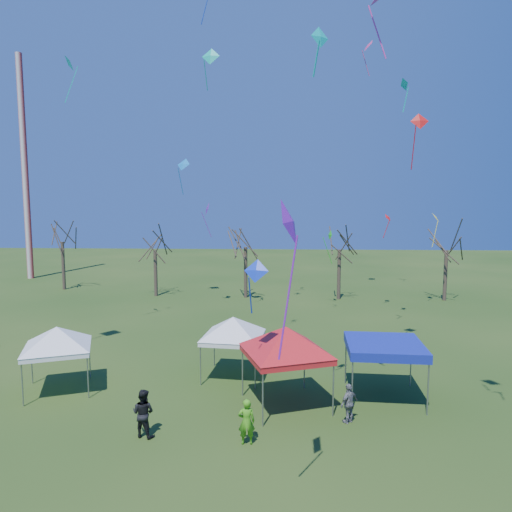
{
  "coord_description": "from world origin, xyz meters",
  "views": [
    {
      "loc": [
        0.73,
        -16.6,
        8.45
      ],
      "look_at": [
        -0.3,
        3.0,
        6.24
      ],
      "focal_mm": 32.0,
      "sensor_mm": 36.0,
      "label": 1
    }
  ],
  "objects_px": {
    "tree_2": "(246,229)",
    "tree_3": "(340,232)",
    "radio_mast": "(25,168)",
    "person_grey": "(349,403)",
    "tent_white_mid": "(233,321)",
    "person_green": "(247,422)",
    "tree_0": "(61,225)",
    "tent_blue": "(384,347)",
    "tree_1": "(155,234)",
    "tent_red": "(286,332)",
    "tent_white_west": "(57,331)",
    "tree_4": "(447,232)",
    "person_dark": "(143,413)"
  },
  "relations": [
    {
      "from": "tent_white_west",
      "to": "person_green",
      "type": "height_order",
      "value": "tent_white_west"
    },
    {
      "from": "tree_0",
      "to": "tree_4",
      "type": "height_order",
      "value": "tree_0"
    },
    {
      "from": "tree_1",
      "to": "tent_white_west",
      "type": "xyz_separation_m",
      "value": [
        1.47,
        -21.74,
        -3.0
      ]
    },
    {
      "from": "radio_mast",
      "to": "person_green",
      "type": "bearing_deg",
      "value": -51.99
    },
    {
      "from": "person_grey",
      "to": "tree_3",
      "type": "bearing_deg",
      "value": -137.75
    },
    {
      "from": "tree_4",
      "to": "tent_white_mid",
      "type": "relative_size",
      "value": 2.01
    },
    {
      "from": "tree_3",
      "to": "tent_white_mid",
      "type": "bearing_deg",
      "value": -111.69
    },
    {
      "from": "tent_white_mid",
      "to": "person_grey",
      "type": "height_order",
      "value": "tent_white_mid"
    },
    {
      "from": "radio_mast",
      "to": "tree_0",
      "type": "relative_size",
      "value": 2.96
    },
    {
      "from": "tent_white_west",
      "to": "tent_white_mid",
      "type": "height_order",
      "value": "tent_white_mid"
    },
    {
      "from": "tent_white_west",
      "to": "tent_red",
      "type": "xyz_separation_m",
      "value": [
        10.3,
        -1.01,
        0.4
      ]
    },
    {
      "from": "tree_2",
      "to": "tent_blue",
      "type": "distance_m",
      "value": 23.18
    },
    {
      "from": "radio_mast",
      "to": "person_dark",
      "type": "height_order",
      "value": "radio_mast"
    },
    {
      "from": "person_dark",
      "to": "tree_3",
      "type": "bearing_deg",
      "value": -98.0
    },
    {
      "from": "person_dark",
      "to": "tree_4",
      "type": "bearing_deg",
      "value": -113.81
    },
    {
      "from": "person_grey",
      "to": "person_green",
      "type": "relative_size",
      "value": 0.95
    },
    {
      "from": "radio_mast",
      "to": "person_grey",
      "type": "bearing_deg",
      "value": -46.8
    },
    {
      "from": "tent_white_west",
      "to": "person_green",
      "type": "relative_size",
      "value": 2.21
    },
    {
      "from": "tent_red",
      "to": "person_dark",
      "type": "relative_size",
      "value": 2.38
    },
    {
      "from": "tent_white_west",
      "to": "person_grey",
      "type": "relative_size",
      "value": 2.33
    },
    {
      "from": "tree_0",
      "to": "tree_1",
      "type": "relative_size",
      "value": 1.12
    },
    {
      "from": "tent_white_west",
      "to": "tree_3",
      "type": "bearing_deg",
      "value": 54.06
    },
    {
      "from": "tree_4",
      "to": "tent_red",
      "type": "relative_size",
      "value": 1.87
    },
    {
      "from": "tent_red",
      "to": "person_green",
      "type": "height_order",
      "value": "tent_red"
    },
    {
      "from": "tree_0",
      "to": "tent_white_mid",
      "type": "xyz_separation_m",
      "value": [
        19.32,
        -22.34,
        -3.68
      ]
    },
    {
      "from": "tent_blue",
      "to": "person_green",
      "type": "relative_size",
      "value": 2.04
    },
    {
      "from": "tent_white_mid",
      "to": "person_grey",
      "type": "xyz_separation_m",
      "value": [
        4.98,
        -4.54,
        -2.02
      ]
    },
    {
      "from": "tent_white_mid",
      "to": "person_dark",
      "type": "height_order",
      "value": "tent_white_mid"
    },
    {
      "from": "tree_3",
      "to": "tent_white_west",
      "type": "xyz_separation_m",
      "value": [
        -15.33,
        -21.14,
        -3.29
      ]
    },
    {
      "from": "tree_0",
      "to": "tree_4",
      "type": "xyz_separation_m",
      "value": [
        36.2,
        -3.38,
        -0.43
      ]
    },
    {
      "from": "tent_white_mid",
      "to": "person_dark",
      "type": "xyz_separation_m",
      "value": [
        -2.69,
        -6.0,
        -1.92
      ]
    },
    {
      "from": "tent_white_mid",
      "to": "tree_3",
      "type": "bearing_deg",
      "value": 68.31
    },
    {
      "from": "tent_red",
      "to": "tree_1",
      "type": "bearing_deg",
      "value": 117.35
    },
    {
      "from": "tent_red",
      "to": "tree_2",
      "type": "bearing_deg",
      "value": 98.52
    },
    {
      "from": "tent_white_west",
      "to": "person_dark",
      "type": "height_order",
      "value": "tent_white_west"
    },
    {
      "from": "person_green",
      "to": "tree_2",
      "type": "bearing_deg",
      "value": -93.06
    },
    {
      "from": "tree_1",
      "to": "person_grey",
      "type": "relative_size",
      "value": 4.82
    },
    {
      "from": "tree_1",
      "to": "tree_3",
      "type": "height_order",
      "value": "tree_3"
    },
    {
      "from": "radio_mast",
      "to": "tent_white_west",
      "type": "relative_size",
      "value": 6.85
    },
    {
      "from": "tent_white_west",
      "to": "tent_blue",
      "type": "xyz_separation_m",
      "value": [
        14.58,
        -0.05,
        -0.47
      ]
    },
    {
      "from": "tree_2",
      "to": "tree_3",
      "type": "relative_size",
      "value": 1.03
    },
    {
      "from": "tree_3",
      "to": "tent_white_mid",
      "type": "relative_size",
      "value": 2.02
    },
    {
      "from": "tent_white_mid",
      "to": "tent_red",
      "type": "relative_size",
      "value": 0.93
    },
    {
      "from": "tent_white_west",
      "to": "person_dark",
      "type": "distance_m",
      "value": 6.65
    },
    {
      "from": "tree_2",
      "to": "person_grey",
      "type": "distance_m",
      "value": 25.18
    },
    {
      "from": "radio_mast",
      "to": "tent_blue",
      "type": "relative_size",
      "value": 7.41
    },
    {
      "from": "tent_white_mid",
      "to": "person_grey",
      "type": "bearing_deg",
      "value": -42.34
    },
    {
      "from": "radio_mast",
      "to": "tree_2",
      "type": "distance_m",
      "value": 28.08
    },
    {
      "from": "tent_white_mid",
      "to": "person_green",
      "type": "bearing_deg",
      "value": -80.03
    },
    {
      "from": "tree_3",
      "to": "tent_white_mid",
      "type": "distance_m",
      "value": 20.71
    }
  ]
}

